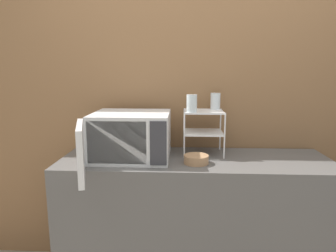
{
  "coord_description": "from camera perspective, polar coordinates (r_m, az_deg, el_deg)",
  "views": [
    {
      "loc": [
        -0.09,
        -1.63,
        1.49
      ],
      "look_at": [
        -0.18,
        0.32,
        1.13
      ],
      "focal_mm": 32.0,
      "sensor_mm": 36.0,
      "label": 1
    }
  ],
  "objects": [
    {
      "name": "glass_front_left",
      "position": [
        1.98,
        4.54,
        4.34
      ],
      "size": [
        0.07,
        0.07,
        0.12
      ],
      "color": "silver",
      "rests_on": "dish_rack"
    },
    {
      "name": "wall_back",
      "position": [
        2.26,
        5.08,
        5.57
      ],
      "size": [
        8.0,
        0.06,
        2.6
      ],
      "color": "olive",
      "rests_on": "ground_plane"
    },
    {
      "name": "glass_back_right",
      "position": [
        2.14,
        9.01,
        4.71
      ],
      "size": [
        0.07,
        0.07,
        0.12
      ],
      "color": "silver",
      "rests_on": "dish_rack"
    },
    {
      "name": "dish_rack",
      "position": [
        2.08,
        6.76,
        0.62
      ],
      "size": [
        0.27,
        0.24,
        0.3
      ],
      "color": "white",
      "rests_on": "counter"
    },
    {
      "name": "counter",
      "position": [
        2.18,
        5.04,
        -17.8
      ],
      "size": [
        1.78,
        0.58,
        0.92
      ],
      "color": "#595654",
      "rests_on": "ground_plane"
    },
    {
      "name": "microwave",
      "position": [
        1.98,
        -7.32,
        -1.89
      ],
      "size": [
        0.53,
        0.81,
        0.3
      ],
      "color": "silver",
      "rests_on": "counter"
    },
    {
      "name": "bowl",
      "position": [
        1.89,
        5.5,
        -6.35
      ],
      "size": [
        0.16,
        0.16,
        0.05
      ],
      "color": "#AD7F56",
      "rests_on": "counter"
    }
  ]
}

